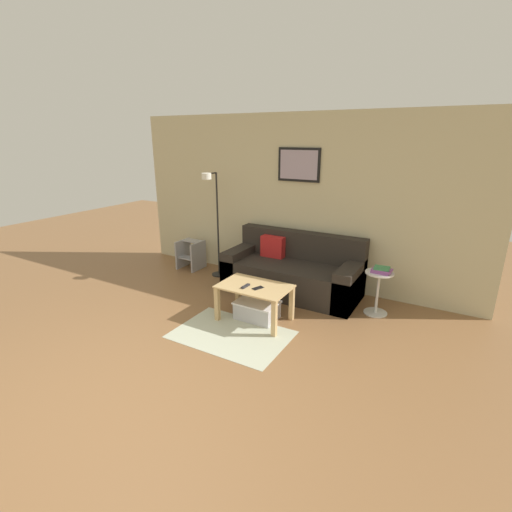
% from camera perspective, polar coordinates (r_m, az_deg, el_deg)
% --- Properties ---
extents(ground_plane, '(16.00, 16.00, 0.00)m').
position_cam_1_polar(ground_plane, '(3.58, -20.99, -21.65)').
color(ground_plane, brown).
extents(wall_back, '(5.60, 0.09, 2.55)m').
position_cam_1_polar(wall_back, '(5.72, 5.79, 8.47)').
color(wall_back, '#C6BC93').
rests_on(wall_back, ground_plane).
extents(area_rug, '(1.33, 0.91, 0.01)m').
position_cam_1_polar(area_rug, '(4.44, -3.81, -11.93)').
color(area_rug, '#B2B79E').
rests_on(area_rug, ground_plane).
extents(couch, '(1.97, 0.85, 0.86)m').
position_cam_1_polar(couch, '(5.49, 5.63, -2.52)').
color(couch, '#28231E').
rests_on(couch, ground_plane).
extents(coffee_table, '(0.88, 0.56, 0.46)m').
position_cam_1_polar(coffee_table, '(4.61, -0.23, -5.67)').
color(coffee_table, tan).
rests_on(coffee_table, ground_plane).
extents(storage_bin, '(0.53, 0.37, 0.23)m').
position_cam_1_polar(storage_bin, '(4.74, 0.14, -8.30)').
color(storage_bin, '#B2B2B7').
rests_on(storage_bin, ground_plane).
extents(floor_lamp, '(0.25, 0.44, 1.69)m').
position_cam_1_polar(floor_lamp, '(5.89, -6.53, 5.73)').
color(floor_lamp, black).
rests_on(floor_lamp, ground_plane).
extents(side_table, '(0.36, 0.36, 0.57)m').
position_cam_1_polar(side_table, '(5.03, 18.23, -4.83)').
color(side_table, silver).
rests_on(side_table, ground_plane).
extents(book_stack, '(0.25, 0.19, 0.07)m').
position_cam_1_polar(book_stack, '(4.93, 18.74, -2.07)').
color(book_stack, '#8C4C93').
rests_on(book_stack, side_table).
extents(remote_control, '(0.05, 0.15, 0.02)m').
position_cam_1_polar(remote_control, '(4.53, -1.63, -4.66)').
color(remote_control, '#232328').
rests_on(remote_control, coffee_table).
extents(cell_phone, '(0.11, 0.15, 0.01)m').
position_cam_1_polar(cell_phone, '(4.49, 0.30, -4.94)').
color(cell_phone, black).
rests_on(cell_phone, coffee_table).
extents(step_stool, '(0.37, 0.40, 0.49)m').
position_cam_1_polar(step_stool, '(6.56, -10.01, 0.33)').
color(step_stool, '#99999E').
rests_on(step_stool, ground_plane).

